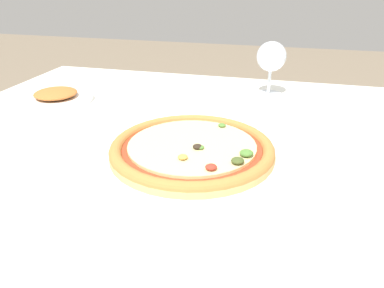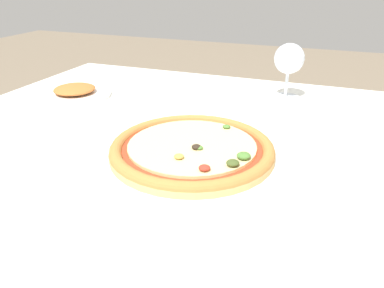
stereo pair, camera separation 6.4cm
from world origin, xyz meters
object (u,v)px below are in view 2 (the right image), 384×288
(pizza_plate, at_px, (192,151))
(wine_glass_far_left, at_px, (289,61))
(dining_table, at_px, (237,187))
(side_plate, at_px, (75,92))

(pizza_plate, distance_m, wine_glass_far_left, 0.43)
(dining_table, xyz_separation_m, wine_glass_far_left, (0.04, 0.33, 0.18))
(pizza_plate, relative_size, wine_glass_far_left, 2.37)
(pizza_plate, height_order, wine_glass_far_left, wine_glass_far_left)
(dining_table, bearing_deg, side_plate, 162.65)
(wine_glass_far_left, bearing_deg, dining_table, -96.27)
(wine_glass_far_left, bearing_deg, pizza_plate, -104.23)
(dining_table, bearing_deg, wine_glass_far_left, 83.73)
(dining_table, relative_size, wine_glass_far_left, 9.61)
(pizza_plate, height_order, side_plate, pizza_plate)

